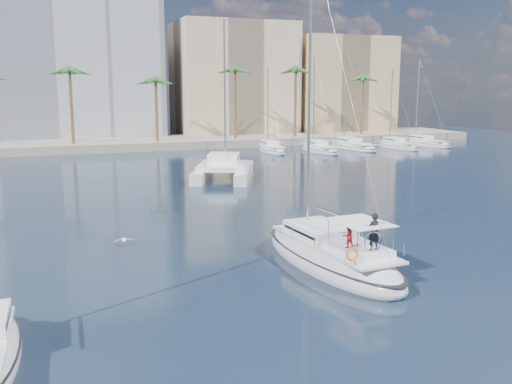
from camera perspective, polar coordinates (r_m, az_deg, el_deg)
name	(u,v)px	position (r m, az deg, el deg)	size (l,w,h in m)	color
ground	(256,262)	(30.36, 0.04, -7.05)	(160.00, 160.00, 0.00)	black
quay	(114,144)	(89.09, -13.97, 4.69)	(120.00, 14.00, 1.20)	gray
building_modern	(24,55)	(100.22, -22.16, 12.53)	(42.00, 16.00, 28.00)	silver
building_beige	(233,82)	(102.29, -2.29, 10.98)	(20.00, 14.00, 20.00)	tan
building_tan_right	(339,87)	(108.47, 8.30, 10.33)	(18.00, 12.00, 18.00)	tan
palm_centre	(115,78)	(84.71, -13.94, 10.97)	(3.60, 3.60, 12.30)	brown
palm_right	(329,79)	(95.00, 7.27, 11.11)	(3.60, 3.60, 12.30)	brown
main_sloop	(330,256)	(29.94, 7.46, -6.33)	(4.55, 11.94, 17.38)	silver
catamaran	(224,167)	(57.78, -3.26, 2.49)	(9.19, 11.95, 15.77)	silver
seagull	(124,240)	(34.19, -13.07, -4.70)	(1.23, 0.53, 0.23)	silver
moored_yacht_a	(272,152)	(80.53, 1.57, 3.98)	(2.72, 9.35, 11.90)	silver
moored_yacht_b	(319,152)	(81.41, 6.36, 3.99)	(3.14, 10.78, 13.72)	silver
moored_yacht_c	(352,149)	(86.25, 9.62, 4.27)	(3.55, 12.21, 15.54)	silver
moored_yacht_d	(397,149)	(88.04, 13.95, 4.24)	(2.72, 9.35, 11.90)	silver
moored_yacht_e	(425,146)	(93.44, 16.56, 4.46)	(3.14, 10.78, 13.72)	silver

